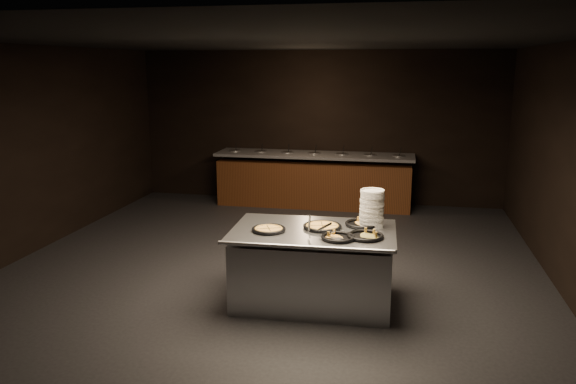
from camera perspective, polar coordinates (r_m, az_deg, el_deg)
name	(u,v)px	position (r m, az deg, el deg)	size (l,w,h in m)	color
room	(270,161)	(7.00, -1.86, 3.14)	(7.02, 8.02, 2.92)	black
salad_bar	(314,183)	(10.62, 2.64, 0.91)	(3.70, 0.83, 1.18)	#562C14
serving_counter	(313,268)	(6.32, 2.56, -7.69)	(1.83, 1.21, 0.86)	silver
plate_stack	(372,208)	(6.33, 8.52, -1.63)	(0.27, 0.27, 0.41)	white
pan_veggie_whole	(269,229)	(6.12, -1.97, -3.80)	(0.37, 0.37, 0.04)	black
pan_cheese_whole	(322,226)	(6.24, 3.50, -3.50)	(0.43, 0.43, 0.04)	black
pan_cheese_slices_a	(362,224)	(6.38, 7.52, -3.23)	(0.38, 0.38, 0.04)	black
pan_cheese_slices_b	(338,237)	(5.86, 5.12, -4.61)	(0.36, 0.36, 0.04)	black
pan_veggie_slices	(365,236)	(5.94, 7.86, -4.43)	(0.39, 0.39, 0.04)	black
server_left	(309,224)	(6.09, 2.19, -3.29)	(0.11, 0.34, 0.16)	silver
server_right	(328,230)	(5.88, 4.09, -3.89)	(0.30, 0.26, 0.18)	silver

